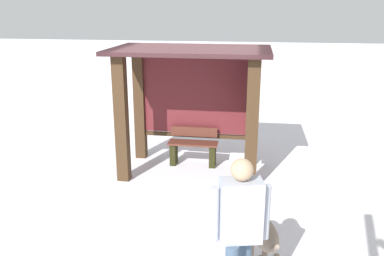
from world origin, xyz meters
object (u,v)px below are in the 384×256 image
Objects in this scene: bus_shelter at (196,89)px; person_walking at (240,224)px; dog at (263,232)px; bench_left_inside at (193,148)px.

bus_shelter is 4.09m from person_walking.
person_walking reaches higher than dog.
person_walking is (1.11, -4.09, 0.67)m from bench_left_inside.
person_walking reaches higher than bench_left_inside.
dog is at bearing -67.26° from bench_left_inside.
person_walking is at bearing -75.22° from bus_shelter.
bus_shelter reaches higher than person_walking.
bench_left_inside is at bearing 114.51° from bus_shelter.
bus_shelter is at bearing 104.78° from person_walking.
bus_shelter is 2.98× the size of dog.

